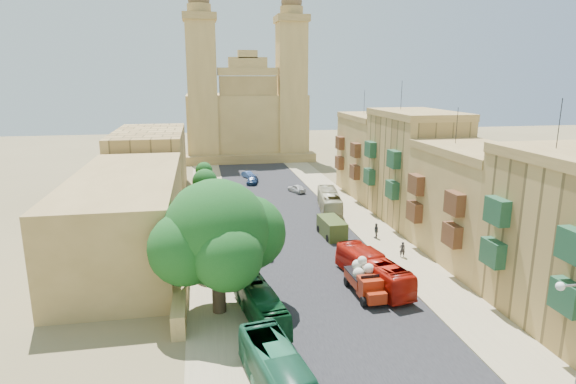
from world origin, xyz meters
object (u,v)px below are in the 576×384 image
object	(u,v)px
ficus_tree	(218,235)
pedestrian_c	(376,231)
street_tree_b	(207,203)
bus_cream_east	(329,201)
car_dkblue	(252,180)
street_tree_c	(205,181)
car_cream	(333,229)
red_truck	(365,280)
street_tree_d	(204,171)
olive_pickup	(332,228)
car_white_b	(297,188)
streetlamp	(576,336)
bus_red_east	(373,270)
car_white_a	(258,204)
bus_green_north	(260,304)
car_blue_b	(248,175)
street_tree_a	(209,234)
bus_green_south	(283,382)
pedestrian_a	(402,249)
church	(246,115)
car_blue_a	(267,252)

from	to	relation	value
ficus_tree	pedestrian_c	bearing A→B (deg)	38.50
street_tree_b	bus_cream_east	size ratio (longest dim) A/B	0.52
car_dkblue	street_tree_c	bearing A→B (deg)	-108.27
car_cream	red_truck	bearing A→B (deg)	80.75
street_tree_d	olive_pickup	distance (m)	31.36
car_white_b	pedestrian_c	xyz separation A→B (m)	(4.45, -23.47, 0.26)
street_tree_b	pedestrian_c	distance (m)	19.76
street_tree_c	streetlamp	bearing A→B (deg)	-69.73
bus_red_east	car_white_a	bearing A→B (deg)	-86.50
bus_green_north	bus_red_east	size ratio (longest dim) A/B	0.89
street_tree_c	car_blue_b	bearing A→B (deg)	66.81
ficus_tree	car_cream	bearing A→B (deg)	50.74
streetlamp	street_tree_a	bearing A→B (deg)	126.44
bus_green_south	bus_red_east	bearing A→B (deg)	44.18
pedestrian_a	car_cream	bearing A→B (deg)	-43.95
car_white_a	car_cream	xyz separation A→B (m)	(7.23, -12.50, -0.09)
bus_cream_east	car_white_a	bearing A→B (deg)	-9.98
street_tree_a	street_tree_b	distance (m)	12.00
olive_pickup	pedestrian_a	size ratio (longest dim) A/B	3.14
bus_red_east	car_white_b	world-z (taller)	bus_red_east
street_tree_b	car_blue_b	size ratio (longest dim) A/B	1.55
bus_red_east	pedestrian_a	distance (m)	7.85
streetlamp	bus_green_south	xyz separation A→B (m)	(-14.22, 4.21, -3.75)
church	car_blue_a	distance (m)	64.50
church	pedestrian_a	world-z (taller)	church
car_blue_a	pedestrian_a	distance (m)	13.79
bus_green_south	bus_green_north	size ratio (longest dim) A/B	1.18
street_tree_c	bus_green_north	world-z (taller)	street_tree_c
car_cream	bus_green_south	bearing A→B (deg)	65.94
car_white_a	car_blue_b	xyz separation A→B (m)	(0.84, 21.21, -0.09)
street_tree_a	car_white_a	world-z (taller)	street_tree_a
street_tree_d	bus_green_north	world-z (taller)	street_tree_d
streetlamp	bus_red_east	distance (m)	19.36
bus_green_south	pedestrian_c	size ratio (longest dim) A/B	5.88
car_dkblue	bus_cream_east	bearing A→B (deg)	-53.98
car_dkblue	olive_pickup	bearing A→B (deg)	-65.89
car_white_b	car_blue_a	bearing A→B (deg)	51.74
street_tree_a	car_white_b	xyz separation A→B (m)	(14.32, 29.93, -3.08)
car_white_b	car_blue_b	distance (m)	14.10
car_dkblue	car_white_b	xyz separation A→B (m)	(6.18, -7.54, 0.01)
church	bus_cream_east	world-z (taller)	church
street_tree_d	church	bearing A→B (deg)	71.91
bus_green_north	streetlamp	bearing A→B (deg)	-54.04
car_blue_a	red_truck	bearing A→B (deg)	-47.73
street_tree_c	car_cream	world-z (taller)	street_tree_c
car_white_b	car_cream	bearing A→B (deg)	69.33
bus_red_east	car_blue_a	size ratio (longest dim) A/B	3.01
ficus_tree	car_white_a	bearing A→B (deg)	77.51
street_tree_d	pedestrian_c	distance (m)	35.05
street_tree_d	bus_green_south	bearing A→B (deg)	-86.41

